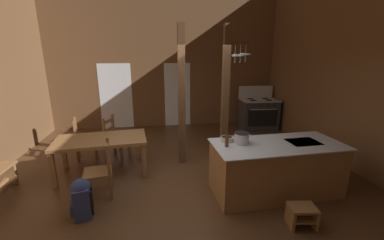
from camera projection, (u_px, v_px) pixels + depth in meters
name	position (u px, v px, depth m)	size (l,w,h in m)	color
ground_plane	(180.00, 191.00, 4.33)	(7.92, 8.86, 0.10)	#4C301C
wall_back	(165.00, 56.00, 7.62)	(7.92, 0.14, 4.56)	brown
wall_right	(383.00, 56.00, 4.25)	(0.14, 8.86, 4.56)	brown
glazed_door_back_left	(116.00, 96.00, 7.64)	(1.00, 0.01, 2.05)	white
glazed_panel_back_right	(177.00, 95.00, 7.93)	(0.84, 0.01, 2.05)	white
kitchen_island	(275.00, 168.00, 4.11)	(2.20, 1.04, 0.89)	olive
stove_range	(258.00, 113.00, 7.77)	(1.18, 0.87, 1.32)	#323232
support_post_with_pot_rack	(227.00, 91.00, 5.10)	(0.59, 0.24, 2.91)	brown
support_post_center	(182.00, 97.00, 5.01)	(0.14, 0.14, 2.91)	brown
step_stool	(302.00, 214.00, 3.33)	(0.40, 0.33, 0.30)	brown
dining_table	(101.00, 143.00, 4.70)	(1.78, 1.06, 0.74)	olive
ladderback_chair_near_window	(101.00, 171.00, 4.00)	(0.51, 0.51, 0.95)	brown
ladderback_chair_by_post	(84.00, 140.00, 5.45)	(0.54, 0.54, 0.95)	brown
ladderback_chair_at_table_end	(115.00, 137.00, 5.60)	(0.57, 0.57, 0.95)	brown
backpack	(82.00, 197.00, 3.50)	(0.35, 0.36, 0.60)	navy
stockpot_on_counter	(242.00, 138.00, 3.98)	(0.32, 0.25, 0.19)	#B7BABF
mixing_bowl_on_counter	(227.00, 139.00, 4.10)	(0.22, 0.22, 0.08)	#B2A893
bottle_tall_on_counter	(227.00, 141.00, 3.84)	(0.06, 0.06, 0.26)	#56331E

